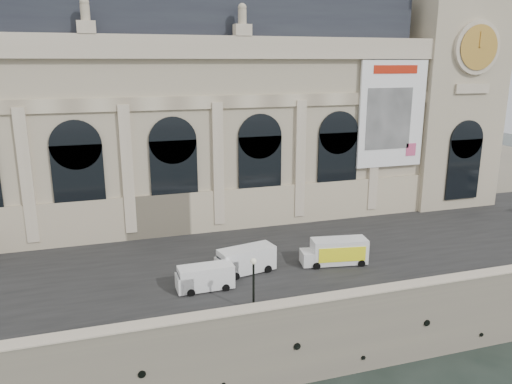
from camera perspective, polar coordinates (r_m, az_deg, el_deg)
quay at (r=71.88m, az=-7.40°, el=-3.52°), size 160.00×70.00×6.00m
street at (r=51.52m, az=-3.25°, el=-7.33°), size 160.00×24.00×0.06m
parapet at (r=39.62m, az=1.70°, el=-13.51°), size 160.00×1.40×1.21m
museum at (r=63.68m, az=-12.58°, el=9.31°), size 69.00×18.70×29.10m
clock_pavilion at (r=75.59m, az=20.05°, el=12.40°), size 13.00×14.72×36.70m
van_b at (r=44.17m, az=-6.13°, el=-9.74°), size 4.98×2.13×2.21m
van_c at (r=47.12m, az=-1.45°, el=-7.86°), size 5.86×3.16×2.47m
box_truck at (r=49.70m, az=9.06°, el=-6.76°), size 6.68×3.10×2.59m
lamp_right at (r=39.76m, az=-0.28°, el=-10.69°), size 0.47×0.47×4.61m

